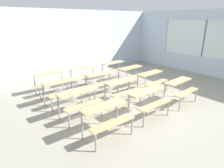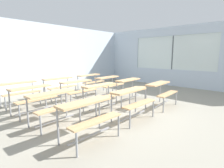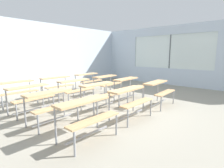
{
  "view_description": "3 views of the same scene",
  "coord_description": "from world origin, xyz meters",
  "px_view_note": "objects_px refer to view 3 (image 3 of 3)",
  "views": [
    {
      "loc": [
        -4.01,
        -3.88,
        2.57
      ],
      "look_at": [
        -0.34,
        0.76,
        0.51
      ],
      "focal_mm": 30.04,
      "sensor_mm": 36.0,
      "label": 1
    },
    {
      "loc": [
        -3.8,
        -3.3,
        1.6
      ],
      "look_at": [
        -0.1,
        0.06,
        0.76
      ],
      "focal_mm": 28.0,
      "sensor_mm": 36.0,
      "label": 2
    },
    {
      "loc": [
        -3.8,
        -3.3,
        1.6
      ],
      "look_at": [
        0.18,
        0.22,
        0.68
      ],
      "focal_mm": 28.0,
      "sensor_mm": 36.0,
      "label": 3
    }
  ],
  "objects_px": {
    "desk_bench_r3c2": "(88,78)",
    "desk_bench_r0c2": "(159,88)",
    "desk_bench_r0c0": "(86,111)",
    "desk_bench_r0c1": "(130,96)",
    "desk_bench_r3c0": "(16,87)",
    "desk_bench_r1c0": "(51,100)",
    "desk_bench_r1c2": "(128,84)",
    "desk_bench_r2c0": "(30,93)",
    "desk_bench_r2c2": "(107,81)",
    "desk_bench_r3c1": "(57,82)",
    "desk_bench_r1c1": "(100,90)",
    "desk_bench_r2c1": "(76,86)"
  },
  "relations": [
    {
      "from": "desk_bench_r0c0",
      "to": "desk_bench_r0c2",
      "type": "xyz_separation_m",
      "value": [
        2.91,
        0.01,
        0.0
      ]
    },
    {
      "from": "desk_bench_r2c2",
      "to": "desk_bench_r3c1",
      "type": "distance_m",
      "value": 1.89
    },
    {
      "from": "desk_bench_r2c0",
      "to": "desk_bench_r3c2",
      "type": "relative_size",
      "value": 1.0
    },
    {
      "from": "desk_bench_r2c0",
      "to": "desk_bench_r3c1",
      "type": "relative_size",
      "value": 1.0
    },
    {
      "from": "desk_bench_r1c2",
      "to": "desk_bench_r3c1",
      "type": "height_order",
      "value": "same"
    },
    {
      "from": "desk_bench_r1c2",
      "to": "desk_bench_r2c0",
      "type": "bearing_deg",
      "value": 156.97
    },
    {
      "from": "desk_bench_r0c1",
      "to": "desk_bench_r3c1",
      "type": "distance_m",
      "value": 3.31
    },
    {
      "from": "desk_bench_r2c1",
      "to": "desk_bench_r2c2",
      "type": "bearing_deg",
      "value": 0.13
    },
    {
      "from": "desk_bench_r3c2",
      "to": "desk_bench_r0c2",
      "type": "bearing_deg",
      "value": -92.89
    },
    {
      "from": "desk_bench_r1c0",
      "to": "desk_bench_r2c2",
      "type": "height_order",
      "value": "same"
    },
    {
      "from": "desk_bench_r0c0",
      "to": "desk_bench_r2c2",
      "type": "distance_m",
      "value": 3.68
    },
    {
      "from": "desk_bench_r2c0",
      "to": "desk_bench_r1c0",
      "type": "bearing_deg",
      "value": -92.46
    },
    {
      "from": "desk_bench_r2c1",
      "to": "desk_bench_r3c2",
      "type": "height_order",
      "value": "same"
    },
    {
      "from": "desk_bench_r2c0",
      "to": "desk_bench_r2c1",
      "type": "bearing_deg",
      "value": -4.1
    },
    {
      "from": "desk_bench_r0c2",
      "to": "desk_bench_r1c1",
      "type": "height_order",
      "value": "same"
    },
    {
      "from": "desk_bench_r2c1",
      "to": "desk_bench_r3c1",
      "type": "xyz_separation_m",
      "value": [
        -0.02,
        1.11,
        0.0
      ]
    },
    {
      "from": "desk_bench_r1c2",
      "to": "desk_bench_r2c2",
      "type": "bearing_deg",
      "value": 86.7
    },
    {
      "from": "desk_bench_r2c1",
      "to": "desk_bench_r3c0",
      "type": "xyz_separation_m",
      "value": [
        -1.42,
        1.14,
        0.0
      ]
    },
    {
      "from": "desk_bench_r0c1",
      "to": "desk_bench_r1c0",
      "type": "height_order",
      "value": "same"
    },
    {
      "from": "desk_bench_r2c1",
      "to": "desk_bench_r3c2",
      "type": "relative_size",
      "value": 0.99
    },
    {
      "from": "desk_bench_r3c0",
      "to": "desk_bench_r3c1",
      "type": "xyz_separation_m",
      "value": [
        1.39,
        -0.03,
        0.0
      ]
    },
    {
      "from": "desk_bench_r0c0",
      "to": "desk_bench_r1c0",
      "type": "bearing_deg",
      "value": 92.56
    },
    {
      "from": "desk_bench_r0c2",
      "to": "desk_bench_r1c0",
      "type": "xyz_separation_m",
      "value": [
        -2.95,
        1.16,
        0.0
      ]
    },
    {
      "from": "desk_bench_r1c0",
      "to": "desk_bench_r2c1",
      "type": "xyz_separation_m",
      "value": [
        1.48,
        1.06,
        0.0
      ]
    },
    {
      "from": "desk_bench_r1c1",
      "to": "desk_bench_r3c0",
      "type": "relative_size",
      "value": 1.0
    },
    {
      "from": "desk_bench_r1c2",
      "to": "desk_bench_r2c1",
      "type": "xyz_separation_m",
      "value": [
        -1.48,
        1.06,
        0.0
      ]
    },
    {
      "from": "desk_bench_r0c1",
      "to": "desk_bench_r3c2",
      "type": "bearing_deg",
      "value": 65.9
    },
    {
      "from": "desk_bench_r1c2",
      "to": "desk_bench_r3c0",
      "type": "xyz_separation_m",
      "value": [
        -2.9,
        2.2,
        0.0
      ]
    },
    {
      "from": "desk_bench_r1c2",
      "to": "desk_bench_r2c2",
      "type": "distance_m",
      "value": 1.04
    },
    {
      "from": "desk_bench_r3c2",
      "to": "desk_bench_r2c2",
      "type": "bearing_deg",
      "value": -93.06
    },
    {
      "from": "desk_bench_r0c1",
      "to": "desk_bench_r0c2",
      "type": "height_order",
      "value": "same"
    },
    {
      "from": "desk_bench_r2c2",
      "to": "desk_bench_r3c1",
      "type": "height_order",
      "value": "same"
    },
    {
      "from": "desk_bench_r0c2",
      "to": "desk_bench_r1c2",
      "type": "xyz_separation_m",
      "value": [
        0.01,
        1.16,
        0.0
      ]
    },
    {
      "from": "desk_bench_r1c1",
      "to": "desk_bench_r1c2",
      "type": "relative_size",
      "value": 0.99
    },
    {
      "from": "desk_bench_r0c0",
      "to": "desk_bench_r1c1",
      "type": "distance_m",
      "value": 1.85
    },
    {
      "from": "desk_bench_r1c1",
      "to": "desk_bench_r3c1",
      "type": "relative_size",
      "value": 0.99
    },
    {
      "from": "desk_bench_r0c0",
      "to": "desk_bench_r0c1",
      "type": "bearing_deg",
      "value": 2.25
    },
    {
      "from": "desk_bench_r1c2",
      "to": "desk_bench_r2c1",
      "type": "height_order",
      "value": "same"
    },
    {
      "from": "desk_bench_r1c0",
      "to": "desk_bench_r3c1",
      "type": "height_order",
      "value": "same"
    },
    {
      "from": "desk_bench_r3c0",
      "to": "desk_bench_r1c0",
      "type": "bearing_deg",
      "value": -89.97
    },
    {
      "from": "desk_bench_r2c0",
      "to": "desk_bench_r3c2",
      "type": "xyz_separation_m",
      "value": [
        2.99,
        1.09,
        0.0
      ]
    },
    {
      "from": "desk_bench_r0c0",
      "to": "desk_bench_r2c2",
      "type": "relative_size",
      "value": 0.98
    },
    {
      "from": "desk_bench_r2c2",
      "to": "desk_bench_r2c0",
      "type": "bearing_deg",
      "value": 176.13
    },
    {
      "from": "desk_bench_r0c2",
      "to": "desk_bench_r1c1",
      "type": "xyz_separation_m",
      "value": [
        -1.45,
        1.11,
        0.0
      ]
    },
    {
      "from": "desk_bench_r1c1",
      "to": "desk_bench_r2c2",
      "type": "distance_m",
      "value": 1.83
    },
    {
      "from": "desk_bench_r1c0",
      "to": "desk_bench_r2c0",
      "type": "relative_size",
      "value": 1.0
    },
    {
      "from": "desk_bench_r0c0",
      "to": "desk_bench_r3c0",
      "type": "distance_m",
      "value": 3.38
    },
    {
      "from": "desk_bench_r0c1",
      "to": "desk_bench_r3c1",
      "type": "bearing_deg",
      "value": 90.67
    },
    {
      "from": "desk_bench_r2c1",
      "to": "desk_bench_r3c2",
      "type": "xyz_separation_m",
      "value": [
        1.51,
        1.13,
        0.0
      ]
    },
    {
      "from": "desk_bench_r1c1",
      "to": "desk_bench_r0c0",
      "type": "bearing_deg",
      "value": -140.65
    }
  ]
}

